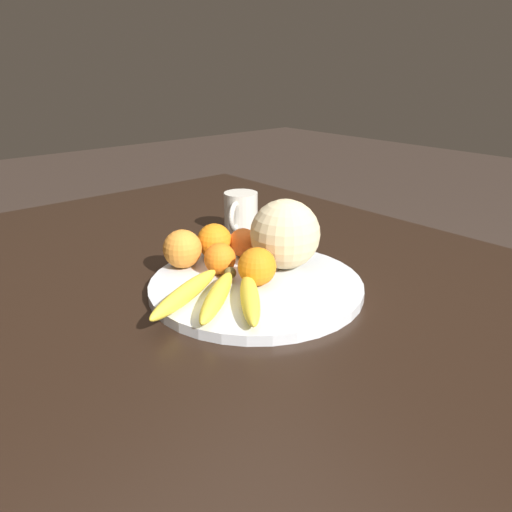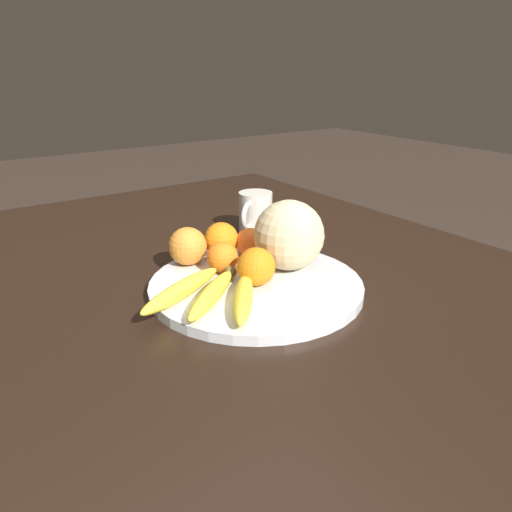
{
  "view_description": "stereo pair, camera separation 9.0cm",
  "coord_description": "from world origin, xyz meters",
  "px_view_note": "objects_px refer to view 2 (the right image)",
  "views": [
    {
      "loc": [
        -0.69,
        0.53,
        1.14
      ],
      "look_at": [
        -0.06,
        -0.02,
        0.81
      ],
      "focal_mm": 35.0,
      "sensor_mm": 36.0,
      "label": 1
    },
    {
      "loc": [
        -0.75,
        0.46,
        1.14
      ],
      "look_at": [
        -0.06,
        -0.02,
        0.81
      ],
      "focal_mm": 35.0,
      "sensor_mm": 36.0,
      "label": 2
    }
  ],
  "objects_px": {
    "orange_back_right": "(188,246)",
    "kitchen_table": "(230,317)",
    "melon": "(289,235)",
    "orange_mid_center": "(221,240)",
    "orange_front_right": "(222,257)",
    "orange_back_left": "(256,267)",
    "fruit_bowl": "(256,285)",
    "orange_front_left": "(250,242)",
    "banana_bunch": "(212,293)",
    "ceramic_mug": "(255,213)"
  },
  "relations": [
    {
      "from": "orange_front_right",
      "to": "orange_back_left",
      "type": "relative_size",
      "value": 0.86
    },
    {
      "from": "melon",
      "to": "orange_front_right",
      "type": "relative_size",
      "value": 2.24
    },
    {
      "from": "orange_front_right",
      "to": "ceramic_mug",
      "type": "height_order",
      "value": "ceramic_mug"
    },
    {
      "from": "fruit_bowl",
      "to": "orange_front_left",
      "type": "relative_size",
      "value": 6.59
    },
    {
      "from": "banana_bunch",
      "to": "orange_back_right",
      "type": "xyz_separation_m",
      "value": [
        0.17,
        -0.05,
        0.02
      ]
    },
    {
      "from": "fruit_bowl",
      "to": "orange_front_right",
      "type": "xyz_separation_m",
      "value": [
        0.07,
        0.03,
        0.04
      ]
    },
    {
      "from": "melon",
      "to": "orange_mid_center",
      "type": "height_order",
      "value": "melon"
    },
    {
      "from": "melon",
      "to": "orange_back_right",
      "type": "distance_m",
      "value": 0.2
    },
    {
      "from": "fruit_bowl",
      "to": "orange_front_right",
      "type": "bearing_deg",
      "value": 20.67
    },
    {
      "from": "melon",
      "to": "banana_bunch",
      "type": "distance_m",
      "value": 0.21
    },
    {
      "from": "fruit_bowl",
      "to": "banana_bunch",
      "type": "distance_m",
      "value": 0.11
    },
    {
      "from": "banana_bunch",
      "to": "orange_back_right",
      "type": "relative_size",
      "value": 3.12
    },
    {
      "from": "melon",
      "to": "orange_front_right",
      "type": "distance_m",
      "value": 0.13
    },
    {
      "from": "orange_back_right",
      "to": "ceramic_mug",
      "type": "xyz_separation_m",
      "value": [
        0.12,
        -0.25,
        -0.0
      ]
    },
    {
      "from": "melon",
      "to": "orange_mid_center",
      "type": "xyz_separation_m",
      "value": [
        0.13,
        0.07,
        -0.03
      ]
    },
    {
      "from": "banana_bunch",
      "to": "orange_front_left",
      "type": "bearing_deg",
      "value": 179.9
    },
    {
      "from": "kitchen_table",
      "to": "orange_back_left",
      "type": "relative_size",
      "value": 22.4
    },
    {
      "from": "kitchen_table",
      "to": "orange_mid_center",
      "type": "height_order",
      "value": "orange_mid_center"
    },
    {
      "from": "melon",
      "to": "ceramic_mug",
      "type": "relative_size",
      "value": 1.22
    },
    {
      "from": "orange_back_right",
      "to": "kitchen_table",
      "type": "bearing_deg",
      "value": -150.95
    },
    {
      "from": "orange_mid_center",
      "to": "banana_bunch",
      "type": "bearing_deg",
      "value": 144.39
    },
    {
      "from": "kitchen_table",
      "to": "orange_back_left",
      "type": "xyz_separation_m",
      "value": [
        -0.08,
        -0.01,
        0.13
      ]
    },
    {
      "from": "melon",
      "to": "orange_mid_center",
      "type": "distance_m",
      "value": 0.15
    },
    {
      "from": "orange_mid_center",
      "to": "orange_back_right",
      "type": "distance_m",
      "value": 0.08
    },
    {
      "from": "orange_front_left",
      "to": "orange_back_left",
      "type": "xyz_separation_m",
      "value": [
        -0.12,
        0.07,
        0.01
      ]
    },
    {
      "from": "orange_mid_center",
      "to": "orange_front_right",
      "type": "bearing_deg",
      "value": 150.27
    },
    {
      "from": "banana_bunch",
      "to": "orange_front_left",
      "type": "height_order",
      "value": "orange_front_left"
    },
    {
      "from": "kitchen_table",
      "to": "orange_front_right",
      "type": "relative_size",
      "value": 25.9
    },
    {
      "from": "kitchen_table",
      "to": "banana_bunch",
      "type": "distance_m",
      "value": 0.17
    },
    {
      "from": "kitchen_table",
      "to": "orange_back_right",
      "type": "distance_m",
      "value": 0.16
    },
    {
      "from": "orange_mid_center",
      "to": "orange_back_right",
      "type": "height_order",
      "value": "orange_back_right"
    },
    {
      "from": "melon",
      "to": "orange_back_right",
      "type": "xyz_separation_m",
      "value": [
        0.13,
        0.15,
        -0.03
      ]
    },
    {
      "from": "orange_back_left",
      "to": "orange_mid_center",
      "type": "bearing_deg",
      "value": -8.12
    },
    {
      "from": "orange_front_right",
      "to": "banana_bunch",
      "type": "bearing_deg",
      "value": 140.48
    },
    {
      "from": "orange_front_right",
      "to": "orange_back_left",
      "type": "xyz_separation_m",
      "value": [
        -0.08,
        -0.02,
        0.0
      ]
    },
    {
      "from": "melon",
      "to": "ceramic_mug",
      "type": "height_order",
      "value": "melon"
    },
    {
      "from": "orange_front_left",
      "to": "orange_front_right",
      "type": "height_order",
      "value": "same"
    },
    {
      "from": "banana_bunch",
      "to": "orange_mid_center",
      "type": "bearing_deg",
      "value": -164.75
    },
    {
      "from": "orange_back_left",
      "to": "ceramic_mug",
      "type": "height_order",
      "value": "ceramic_mug"
    },
    {
      "from": "banana_bunch",
      "to": "orange_front_right",
      "type": "height_order",
      "value": "orange_front_right"
    },
    {
      "from": "orange_back_right",
      "to": "banana_bunch",
      "type": "bearing_deg",
      "value": 164.92
    },
    {
      "from": "fruit_bowl",
      "to": "orange_mid_center",
      "type": "height_order",
      "value": "orange_mid_center"
    },
    {
      "from": "orange_back_left",
      "to": "orange_back_right",
      "type": "height_order",
      "value": "orange_back_right"
    },
    {
      "from": "fruit_bowl",
      "to": "orange_front_left",
      "type": "distance_m",
      "value": 0.13
    },
    {
      "from": "orange_front_left",
      "to": "fruit_bowl",
      "type": "bearing_deg",
      "value": 150.84
    },
    {
      "from": "orange_front_right",
      "to": "orange_back_left",
      "type": "bearing_deg",
      "value": -166.63
    },
    {
      "from": "fruit_bowl",
      "to": "orange_back_right",
      "type": "xyz_separation_m",
      "value": [
        0.15,
        0.06,
        0.05
      ]
    },
    {
      "from": "orange_back_left",
      "to": "ceramic_mug",
      "type": "xyz_separation_m",
      "value": [
        0.28,
        -0.19,
        -0.0
      ]
    },
    {
      "from": "ceramic_mug",
      "to": "kitchen_table",
      "type": "bearing_deg",
      "value": 135.45
    },
    {
      "from": "kitchen_table",
      "to": "orange_back_right",
      "type": "xyz_separation_m",
      "value": [
        0.08,
        0.05,
        0.13
      ]
    }
  ]
}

